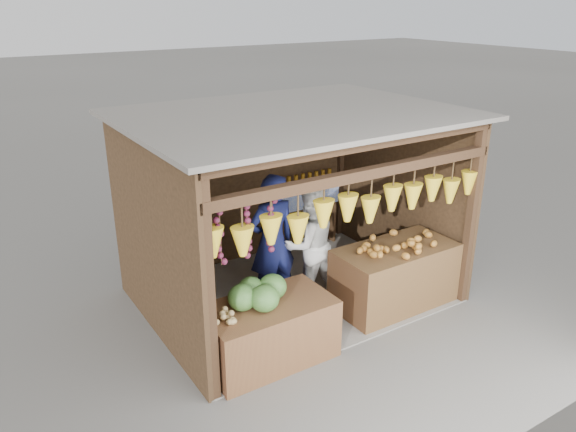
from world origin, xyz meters
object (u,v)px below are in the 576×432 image
(man_standing, at_px, (272,242))
(vendor_seated, at_px, (183,267))
(counter_right, at_px, (394,276))
(woman_standing, at_px, (309,244))
(counter_left, at_px, (268,332))

(man_standing, distance_m, vendor_seated, 1.26)
(counter_right, height_order, man_standing, man_standing)
(counter_right, xyz_separation_m, woman_standing, (-0.89, 0.79, 0.40))
(counter_right, bearing_deg, man_standing, 147.31)
(counter_left, height_order, man_standing, man_standing)
(woman_standing, bearing_deg, counter_right, 142.24)
(man_standing, distance_m, woman_standing, 0.55)
(counter_right, bearing_deg, woman_standing, 138.43)
(counter_right, distance_m, vendor_seated, 2.89)
(counter_right, relative_size, woman_standing, 1.00)
(counter_left, distance_m, vendor_seated, 1.36)
(counter_right, distance_m, woman_standing, 1.26)
(man_standing, bearing_deg, counter_left, 56.95)
(counter_left, height_order, vendor_seated, vendor_seated)
(woman_standing, distance_m, vendor_seated, 1.79)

